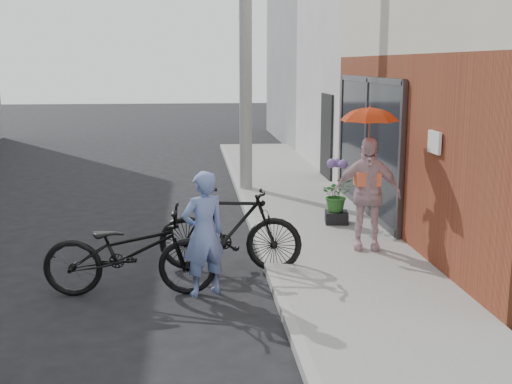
{
  "coord_description": "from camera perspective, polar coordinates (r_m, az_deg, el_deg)",
  "views": [
    {
      "loc": [
        -0.09,
        -8.1,
        2.85
      ],
      "look_at": [
        0.79,
        0.62,
        1.1
      ],
      "focal_mm": 45.0,
      "sensor_mm": 36.0,
      "label": 1
    }
  ],
  "objects": [
    {
      "name": "ground",
      "position": [
        8.59,
        -4.86,
        -8.14
      ],
      "size": [
        80.0,
        80.0,
        0.0
      ],
      "primitive_type": "plane",
      "color": "black",
      "rests_on": "ground"
    },
    {
      "name": "plaster_building",
      "position": [
        18.6,
        17.8,
        12.77
      ],
      "size": [
        8.0,
        6.0,
        7.0
      ],
      "primitive_type": "cube",
      "color": "silver",
      "rests_on": "ground"
    },
    {
      "name": "kimono_woman",
      "position": [
        9.67,
        9.82,
        -0.13
      ],
      "size": [
        1.06,
        0.63,
        1.69
      ],
      "primitive_type": "imported",
      "rotation": [
        0.0,
        0.0,
        -0.23
      ],
      "color": "beige",
      "rests_on": "sidewalk"
    },
    {
      "name": "planter",
      "position": [
        11.3,
        7.16,
        -2.24
      ],
      "size": [
        0.44,
        0.44,
        0.2
      ],
      "primitive_type": "cube",
      "rotation": [
        0.0,
        0.0,
        -0.14
      ],
      "color": "black",
      "rests_on": "sidewalk"
    },
    {
      "name": "east_building_far",
      "position": [
        25.19,
        11.37,
        12.56
      ],
      "size": [
        8.0,
        8.0,
        7.0
      ],
      "primitive_type": "cube",
      "color": "gray",
      "rests_on": "ground"
    },
    {
      "name": "bike_left",
      "position": [
        8.16,
        -11.13,
        -5.19
      ],
      "size": [
        2.19,
        0.86,
        1.13
      ],
      "primitive_type": "imported",
      "rotation": [
        0.0,
        0.0,
        1.52
      ],
      "color": "black",
      "rests_on": "ground"
    },
    {
      "name": "parasol",
      "position": [
        9.51,
        10.06,
        6.99
      ],
      "size": [
        0.81,
        0.81,
        0.71
      ],
      "primitive_type": "imported",
      "color": "#E24A1A",
      "rests_on": "kimono_woman"
    },
    {
      "name": "potted_plant",
      "position": [
        11.22,
        7.21,
        -0.24
      ],
      "size": [
        0.54,
        0.47,
        0.6
      ],
      "primitive_type": "imported",
      "color": "#2E692A",
      "rests_on": "planter"
    },
    {
      "name": "bike_right",
      "position": [
        8.92,
        -2.34,
        -3.32
      ],
      "size": [
        2.07,
        0.89,
        1.2
      ],
      "primitive_type": "imported",
      "rotation": [
        0.0,
        0.0,
        1.4
      ],
      "color": "black",
      "rests_on": "ground"
    },
    {
      "name": "sidewalk",
      "position": [
        10.71,
        6.29,
        -3.89
      ],
      "size": [
        2.2,
        24.0,
        0.12
      ],
      "primitive_type": "cube",
      "color": "gray",
      "rests_on": "ground"
    },
    {
      "name": "utility_pole",
      "position": [
        14.17,
        -0.94,
        13.92
      ],
      "size": [
        0.28,
        0.28,
        7.0
      ],
      "primitive_type": "cylinder",
      "color": "#9E9E99",
      "rests_on": "ground"
    },
    {
      "name": "officer",
      "position": [
        7.98,
        -4.68,
        -3.71
      ],
      "size": [
        0.68,
        0.58,
        1.58
      ],
      "primitive_type": "imported",
      "rotation": [
        0.0,
        0.0,
        3.56
      ],
      "color": "#687EBA",
      "rests_on": "ground"
    },
    {
      "name": "curb",
      "position": [
        10.53,
        0.08,
        -4.08
      ],
      "size": [
        0.12,
        24.0,
        0.12
      ],
      "primitive_type": "cube",
      "color": "#9E9E99",
      "rests_on": "ground"
    }
  ]
}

